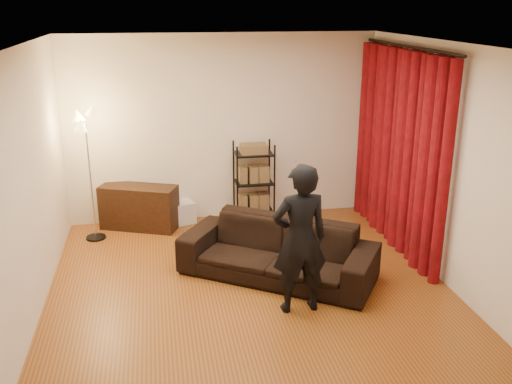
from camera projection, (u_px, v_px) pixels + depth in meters
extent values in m
plane|color=brown|center=(252.00, 294.00, 6.37)|extent=(5.00, 5.00, 0.00)
plane|color=white|center=(251.00, 46.00, 5.51)|extent=(5.00, 5.00, 0.00)
plane|color=beige|center=(222.00, 129.00, 8.27)|extent=(5.00, 0.00, 5.00)
plane|color=beige|center=(319.00, 294.00, 3.60)|extent=(5.00, 0.00, 5.00)
plane|color=beige|center=(25.00, 191.00, 5.56)|extent=(0.00, 5.00, 5.00)
plane|color=beige|center=(451.00, 168.00, 6.31)|extent=(0.00, 5.00, 5.00)
cylinder|color=black|center=(409.00, 47.00, 6.95)|extent=(0.04, 2.65, 0.04)
imported|color=black|center=(278.00, 251.00, 6.68)|extent=(2.37, 1.98, 0.66)
imported|color=black|center=(300.00, 239.00, 5.81)|extent=(0.61, 0.43, 1.61)
cube|color=black|center=(139.00, 207.00, 8.13)|extent=(1.15, 0.78, 0.63)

